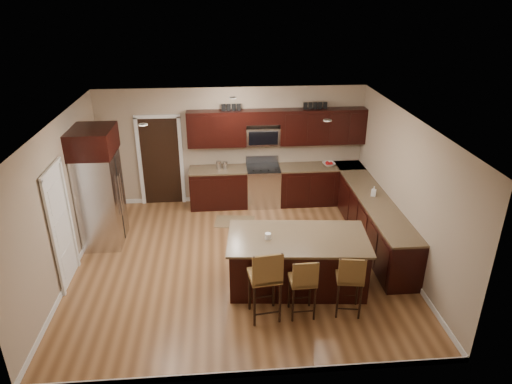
{
  "coord_description": "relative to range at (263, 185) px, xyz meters",
  "views": [
    {
      "loc": [
        -0.28,
        -7.21,
        4.71
      ],
      "look_at": [
        0.35,
        0.4,
        1.25
      ],
      "focal_mm": 32.0,
      "sensor_mm": 36.0,
      "label": 1
    }
  ],
  "objects": [
    {
      "name": "fruit_bowl",
      "position": [
        1.52,
        -0.0,
        0.48
      ],
      "size": [
        0.33,
        0.33,
        0.07
      ],
      "primitive_type": "imported",
      "rotation": [
        0.0,
        0.0,
        0.16
      ],
      "color": "silver",
      "rests_on": "base_cabinets"
    },
    {
      "name": "soap_bottle",
      "position": [
        2.02,
        -1.71,
        0.55
      ],
      "size": [
        0.12,
        0.12,
        0.2
      ],
      "primitive_type": "imported",
      "rotation": [
        0.0,
        0.0,
        -0.43
      ],
      "color": "#B2B2B2",
      "rests_on": "base_cabinets"
    },
    {
      "name": "stool_left",
      "position": [
        -0.36,
        -4.06,
        0.29
      ],
      "size": [
        0.51,
        0.51,
        1.23
      ],
      "rotation": [
        0.0,
        0.0,
        0.13
      ],
      "color": "olive",
      "rests_on": "floor"
    },
    {
      "name": "wall_back",
      "position": [
        -0.68,
        0.3,
        0.88
      ],
      "size": [
        6.0,
        0.0,
        6.0
      ],
      "primitive_type": "plane",
      "rotation": [
        1.57,
        0.0,
        0.0
      ],
      "color": "tan",
      "rests_on": "floor"
    },
    {
      "name": "island_jar",
      "position": [
        -0.23,
        -3.21,
        0.5
      ],
      "size": [
        0.1,
        0.1,
        0.1
      ],
      "primitive_type": "cylinder",
      "color": "white",
      "rests_on": "island"
    },
    {
      "name": "stool_mid",
      "position": [
        0.22,
        -4.05,
        0.18
      ],
      "size": [
        0.4,
        0.4,
        1.04
      ],
      "rotation": [
        0.0,
        0.0,
        0.03
      ],
      "color": "olive",
      "rests_on": "floor"
    },
    {
      "name": "stool_right",
      "position": [
        0.93,
        -4.05,
        0.2
      ],
      "size": [
        0.46,
        0.46,
        1.07
      ],
      "rotation": [
        0.0,
        0.0,
        -0.16
      ],
      "color": "olive",
      "rests_on": "floor"
    },
    {
      "name": "island",
      "position": [
        0.27,
        -3.21,
        -0.04
      ],
      "size": [
        2.42,
        1.41,
        0.92
      ],
      "rotation": [
        0.0,
        0.0,
        -0.09
      ],
      "color": "black",
      "rests_on": "floor"
    },
    {
      "name": "microwave",
      "position": [
        0.0,
        0.15,
        1.15
      ],
      "size": [
        0.76,
        0.31,
        0.4
      ],
      "primitive_type": "cube",
      "color": "silver",
      "rests_on": "upper_cabinets"
    },
    {
      "name": "wall_right",
      "position": [
        2.32,
        -2.45,
        0.88
      ],
      "size": [
        0.0,
        5.5,
        5.5
      ],
      "primitive_type": "plane",
      "rotation": [
        1.57,
        0.0,
        -1.57
      ],
      "color": "tan",
      "rests_on": "floor"
    },
    {
      "name": "upper_cabinets",
      "position": [
        0.36,
        0.13,
        1.37
      ],
      "size": [
        4.0,
        0.33,
        0.8
      ],
      "color": "black",
      "rests_on": "wall_back"
    },
    {
      "name": "refrigerator",
      "position": [
        -3.3,
        -1.45,
        0.73
      ],
      "size": [
        0.79,
        0.99,
        2.35
      ],
      "color": "silver",
      "rests_on": "floor"
    },
    {
      "name": "floor_mat",
      "position": [
        -0.7,
        -0.86,
        -0.47
      ],
      "size": [
        0.92,
        0.67,
        0.01
      ],
      "primitive_type": "cube",
      "rotation": [
        0.0,
        0.0,
        -0.12
      ],
      "color": "olive",
      "rests_on": "floor"
    },
    {
      "name": "wall_left",
      "position": [
        -3.68,
        -2.45,
        0.88
      ],
      "size": [
        0.0,
        5.5,
        5.5
      ],
      "primitive_type": "plane",
      "rotation": [
        1.57,
        0.0,
        1.57
      ],
      "color": "tan",
      "rests_on": "floor"
    },
    {
      "name": "base_cabinets",
      "position": [
        1.22,
        -1.01,
        -0.01
      ],
      "size": [
        4.02,
        3.96,
        0.92
      ],
      "color": "black",
      "rests_on": "floor"
    },
    {
      "name": "ceiling",
      "position": [
        -0.68,
        -2.45,
        2.23
      ],
      "size": [
        6.0,
        6.0,
        0.0
      ],
      "primitive_type": "plane",
      "rotation": [
        3.14,
        0.0,
        0.0
      ],
      "color": "silver",
      "rests_on": "wall_back"
    },
    {
      "name": "canister_short",
      "position": [
        -0.86,
        -0.0,
        0.53
      ],
      "size": [
        0.11,
        0.11,
        0.17
      ],
      "primitive_type": "cylinder",
      "color": "silver",
      "rests_on": "base_cabinets"
    },
    {
      "name": "letter_decor",
      "position": [
        0.22,
        0.13,
        1.82
      ],
      "size": [
        2.2,
        0.03,
        0.15
      ],
      "primitive_type": null,
      "color": "black",
      "rests_on": "upper_cabinets"
    },
    {
      "name": "floor",
      "position": [
        -0.68,
        -2.45,
        -0.47
      ],
      "size": [
        6.0,
        6.0,
        0.0
      ],
      "primitive_type": "plane",
      "color": "brown",
      "rests_on": "ground"
    },
    {
      "name": "range",
      "position": [
        0.0,
        0.0,
        0.0
      ],
      "size": [
        0.76,
        0.64,
        1.11
      ],
      "color": "silver",
      "rests_on": "floor"
    },
    {
      "name": "canister_tall",
      "position": [
        -1.01,
        -0.0,
        0.54
      ],
      "size": [
        0.12,
        0.12,
        0.18
      ],
      "primitive_type": "cylinder",
      "color": "silver",
      "rests_on": "base_cabinets"
    },
    {
      "name": "doorway",
      "position": [
        -2.33,
        0.28,
        0.56
      ],
      "size": [
        0.85,
        0.03,
        2.06
      ],
      "primitive_type": "cube",
      "color": "black",
      "rests_on": "floor"
    },
    {
      "name": "pantry_door",
      "position": [
        -3.66,
        -2.75,
        0.55
      ],
      "size": [
        0.03,
        0.8,
        2.04
      ],
      "primitive_type": "cube",
      "color": "white",
      "rests_on": "floor"
    }
  ]
}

